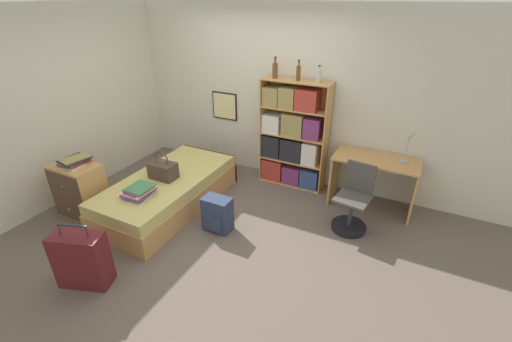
{
  "coord_description": "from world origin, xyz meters",
  "views": [
    {
      "loc": [
        2.2,
        -3.1,
        2.68
      ],
      "look_at": [
        0.53,
        0.21,
        0.75
      ],
      "focal_mm": 24.0,
      "sensor_mm": 36.0,
      "label": 1
    }
  ],
  "objects": [
    {
      "name": "wall_back",
      "position": [
        -0.0,
        1.61,
        1.3
      ],
      "size": [
        10.0,
        0.09,
        2.6
      ],
      "color": "beige",
      "rests_on": "ground_plane"
    },
    {
      "name": "bottle_clear",
      "position": [
        0.86,
        1.41,
        1.7
      ],
      "size": [
        0.07,
        0.07,
        0.22
      ],
      "color": "#B7BCC1",
      "rests_on": "bookcase"
    },
    {
      "name": "bottle_green",
      "position": [
        0.24,
        1.37,
        1.73
      ],
      "size": [
        0.08,
        0.08,
        0.29
      ],
      "color": "brown",
      "rests_on": "bookcase"
    },
    {
      "name": "desk_chair",
      "position": [
        1.66,
        0.64,
        0.28
      ],
      "size": [
        0.44,
        0.45,
        0.86
      ],
      "color": "black",
      "rests_on": "ground_plane"
    },
    {
      "name": "wall_left",
      "position": [
        -2.22,
        0.0,
        1.3
      ],
      "size": [
        0.06,
        10.0,
        2.6
      ],
      "color": "beige",
      "rests_on": "ground_plane"
    },
    {
      "name": "bookcase",
      "position": [
        0.53,
        1.39,
        0.75
      ],
      "size": [
        1.0,
        0.32,
        1.62
      ],
      "color": "tan",
      "rests_on": "ground_plane"
    },
    {
      "name": "handbag",
      "position": [
        -0.75,
        -0.03,
        0.57
      ],
      "size": [
        0.36,
        0.22,
        0.39
      ],
      "color": "#47382D",
      "rests_on": "bed"
    },
    {
      "name": "book_stack_on_bed",
      "position": [
        -0.71,
        -0.53,
        0.52
      ],
      "size": [
        0.33,
        0.4,
        0.12
      ],
      "color": "silver",
      "rests_on": "bed"
    },
    {
      "name": "bed",
      "position": [
        -0.73,
        0.02,
        0.23
      ],
      "size": [
        0.99,
        2.07,
        0.46
      ],
      "color": "tan",
      "rests_on": "ground_plane"
    },
    {
      "name": "dresser",
      "position": [
        -1.63,
        -0.68,
        0.37
      ],
      "size": [
        0.61,
        0.43,
        0.73
      ],
      "color": "tan",
      "rests_on": "ground_plane"
    },
    {
      "name": "ground_plane",
      "position": [
        0.0,
        0.0,
        0.0
      ],
      "size": [
        14.0,
        14.0,
        0.0
      ],
      "primitive_type": "plane",
      "color": "#66564C"
    },
    {
      "name": "desk",
      "position": [
        1.79,
        1.28,
        0.5
      ],
      "size": [
        1.11,
        0.56,
        0.73
      ],
      "color": "tan",
      "rests_on": "ground_plane"
    },
    {
      "name": "suitcase",
      "position": [
        -0.55,
        -1.54,
        0.3
      ],
      "size": [
        0.56,
        0.39,
        0.74
      ],
      "color": "#5B191E",
      "rests_on": "ground_plane"
    },
    {
      "name": "backpack",
      "position": [
        0.17,
        -0.16,
        0.22
      ],
      "size": [
        0.35,
        0.25,
        0.45
      ],
      "color": "#2D3856",
      "rests_on": "ground_plane"
    },
    {
      "name": "bottle_brown",
      "position": [
        0.58,
        1.39,
        1.72
      ],
      "size": [
        0.06,
        0.06,
        0.28
      ],
      "color": "brown",
      "rests_on": "bookcase"
    },
    {
      "name": "magazine_pile_on_dresser",
      "position": [
        -1.62,
        -0.64,
        0.78
      ],
      "size": [
        0.29,
        0.39,
        0.1
      ],
      "color": "beige",
      "rests_on": "dresser"
    },
    {
      "name": "desk_lamp",
      "position": [
        2.14,
        1.34,
        1.05
      ],
      "size": [
        0.15,
        0.1,
        0.46
      ],
      "color": "#ADA89E",
      "rests_on": "desk"
    }
  ]
}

